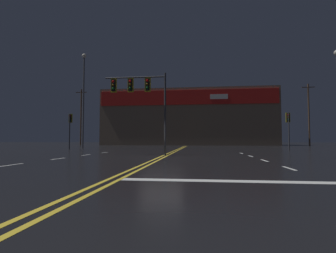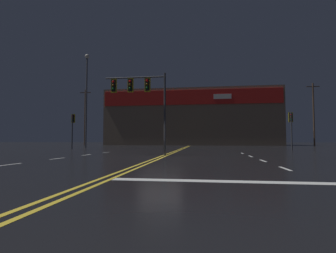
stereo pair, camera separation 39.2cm
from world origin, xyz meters
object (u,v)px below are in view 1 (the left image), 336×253
traffic_signal_median (139,91)px  traffic_signal_corner_northwest (70,123)px  traffic_signal_corner_northeast (288,122)px  streetlight_median_approach (84,90)px

traffic_signal_median → traffic_signal_corner_northwest: size_ratio=1.44×
traffic_signal_median → traffic_signal_corner_northeast: size_ratio=1.49×
traffic_signal_median → traffic_signal_corner_northwest: traffic_signal_median is taller
traffic_signal_corner_northwest → traffic_signal_corner_northeast: bearing=0.0°
traffic_signal_median → streetlight_median_approach: size_ratio=0.46×
traffic_signal_median → traffic_signal_corner_northeast: 16.50m
streetlight_median_approach → traffic_signal_corner_northeast: bearing=-11.1°
traffic_signal_corner_northeast → traffic_signal_corner_northwest: 23.22m
traffic_signal_corner_northeast → traffic_signal_corner_northwest: bearing=-180.0°
traffic_signal_corner_northeast → traffic_signal_median: bearing=-143.0°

